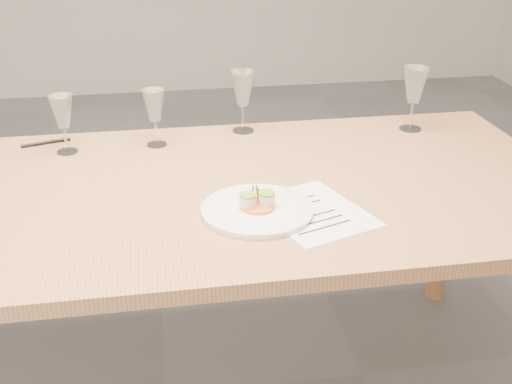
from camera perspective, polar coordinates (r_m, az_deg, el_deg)
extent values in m
cube|color=#B77E50|center=(1.80, -9.31, -0.43)|extent=(2.40, 1.00, 0.04)
cylinder|color=#B77E50|center=(2.57, 16.46, -2.31)|extent=(0.07, 0.07, 0.71)
cylinder|color=white|center=(1.64, 0.12, -1.65)|extent=(0.29, 0.29, 0.01)
cylinder|color=white|center=(1.64, 0.12, -1.46)|extent=(0.29, 0.29, 0.01)
cylinder|color=orange|center=(1.64, 0.12, -1.27)|extent=(0.09, 0.09, 0.01)
cylinder|color=beige|center=(1.63, -0.72, -0.80)|extent=(0.04, 0.04, 0.03)
cylinder|color=beige|center=(1.64, 0.95, -0.61)|extent=(0.04, 0.04, 0.03)
cylinder|color=#86A92F|center=(1.62, -0.73, -0.28)|extent=(0.04, 0.04, 0.01)
cylinder|color=#86A92F|center=(1.63, 0.95, -0.09)|extent=(0.04, 0.04, 0.01)
cylinder|color=tan|center=(1.61, 2.36, -1.99)|extent=(0.04, 0.04, 0.00)
cube|color=white|center=(1.66, 5.05, -1.73)|extent=(0.33, 0.37, 0.00)
cube|color=black|center=(1.73, 2.45, -0.42)|extent=(0.09, 0.04, 0.00)
cube|color=black|center=(1.71, 3.02, -0.84)|extent=(0.15, 0.06, 0.00)
cube|color=black|center=(1.68, 3.61, -1.27)|extent=(0.15, 0.06, 0.00)
cube|color=black|center=(1.63, 4.84, -2.18)|extent=(0.15, 0.06, 0.00)
cube|color=black|center=(1.61, 5.49, -2.65)|extent=(0.15, 0.06, 0.00)
cube|color=black|center=(1.59, 6.15, -3.13)|extent=(0.15, 0.06, 0.00)
cylinder|color=black|center=(2.20, -18.18, 4.19)|extent=(0.15, 0.06, 0.01)
cube|color=silver|center=(2.20, -16.77, 4.62)|extent=(0.01, 0.03, 0.00)
cylinder|color=white|center=(2.11, -16.42, 3.47)|extent=(0.06, 0.06, 0.00)
cylinder|color=white|center=(2.10, -16.56, 4.52)|extent=(0.01, 0.01, 0.08)
cone|color=white|center=(2.07, -16.87, 6.85)|extent=(0.07, 0.07, 0.10)
cylinder|color=white|center=(2.11, -8.80, 4.20)|extent=(0.06, 0.06, 0.00)
cylinder|color=white|center=(2.09, -8.87, 5.25)|extent=(0.01, 0.01, 0.08)
cone|color=white|center=(2.06, -9.04, 7.60)|extent=(0.07, 0.07, 0.10)
cylinder|color=white|center=(2.21, -1.16, 5.49)|extent=(0.07, 0.07, 0.00)
cylinder|color=white|center=(2.19, -1.17, 6.63)|extent=(0.01, 0.01, 0.09)
cone|color=white|center=(2.16, -1.19, 9.20)|extent=(0.08, 0.08, 0.12)
cylinder|color=white|center=(2.29, 13.53, 5.50)|extent=(0.08, 0.08, 0.00)
cylinder|color=white|center=(2.27, 13.66, 6.65)|extent=(0.01, 0.01, 0.09)
cone|color=white|center=(2.24, 13.94, 9.21)|extent=(0.09, 0.09, 0.12)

